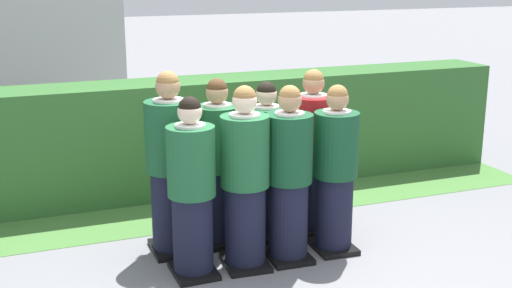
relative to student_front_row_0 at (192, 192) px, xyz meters
The scene contains 11 objects.
ground_plane 1.03m from the student_front_row_0, ahead, with size 60.00×60.00×0.00m, color slate.
student_front_row_0 is the anchor object (origin of this frame).
student_front_row_1 0.48m from the student_front_row_0, ahead, with size 0.43×0.53×1.66m.
student_front_row_2 0.91m from the student_front_row_0, ahead, with size 0.42×0.48×1.63m.
student_front_row_3 1.39m from the student_front_row_0, ahead, with size 0.42×0.47×1.60m.
student_rear_row_0 0.56m from the student_front_row_0, 94.71° to the left, with size 0.45×0.54×1.73m.
student_rear_row_1 0.72m from the student_front_row_0, 53.97° to the left, with size 0.42×0.47×1.63m.
student_rear_row_2 1.07m from the student_front_row_0, 31.47° to the left, with size 0.41×0.45×1.57m.
student_in_red_blazer 1.52m from the student_front_row_0, 21.77° to the left, with size 0.43×0.49×1.66m.
hedge 2.34m from the student_front_row_0, 72.61° to the left, with size 7.88×0.70×1.34m.
lawn_strip 1.76m from the student_front_row_0, 63.96° to the left, with size 7.88×0.90×0.01m, color #477A38.
Camera 1 is at (-2.14, -5.28, 2.65)m, focal length 47.10 mm.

